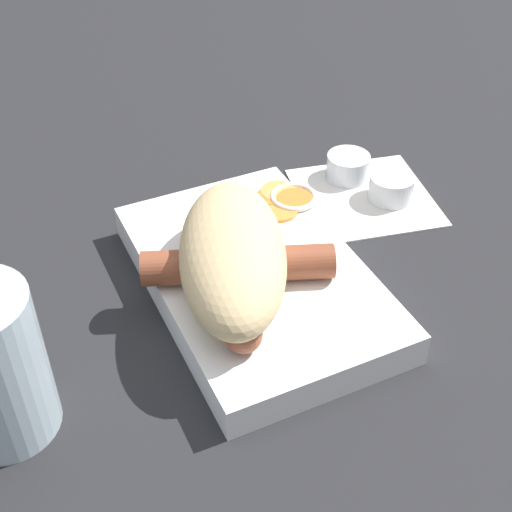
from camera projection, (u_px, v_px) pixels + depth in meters
name	position (u px, v px, depth m)	size (l,w,h in m)	color
ground_plane	(256.00, 292.00, 0.56)	(3.00, 3.00, 0.00)	#232326
food_tray	(256.00, 279.00, 0.55)	(0.24, 0.15, 0.03)	white
bread_roll	(233.00, 254.00, 0.51)	(0.18, 0.13, 0.06)	#DBBC84
sausage	(238.00, 265.00, 0.53)	(0.16, 0.14, 0.03)	brown
pickled_veggies	(287.00, 199.00, 0.61)	(0.07, 0.06, 0.01)	orange
napkin	(364.00, 196.00, 0.66)	(0.14, 0.14, 0.00)	white
condiment_cup_near	(391.00, 189.00, 0.65)	(0.04, 0.04, 0.03)	silver
condiment_cup_far	(348.00, 168.00, 0.68)	(0.04, 0.04, 0.03)	silver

